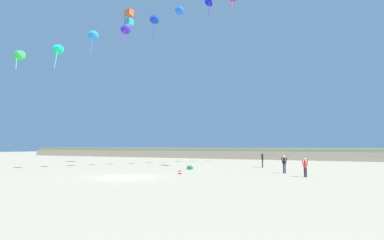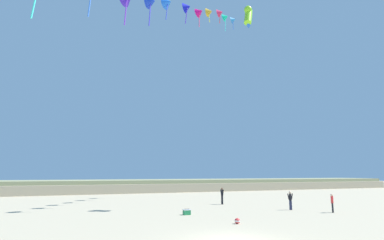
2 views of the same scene
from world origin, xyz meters
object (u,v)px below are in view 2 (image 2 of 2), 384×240
at_px(person_near_right, 222,195).
at_px(large_kite_low_lead, 248,16).
at_px(person_near_left, 332,202).
at_px(beach_cooler, 187,212).
at_px(person_mid_center, 290,199).
at_px(beach_ball, 237,221).

xyz_separation_m(person_near_right, large_kite_low_lead, (1.12, -4.64, 18.70)).
bearing_deg(person_near_left, beach_cooler, 165.13).
bearing_deg(large_kite_low_lead, person_mid_center, -40.92).
height_order(person_near_right, beach_ball, person_near_right).
bearing_deg(person_near_right, beach_ball, -112.31).
bearing_deg(beach_ball, person_near_right, 67.69).
xyz_separation_m(person_near_left, large_kite_low_lead, (-4.52, 4.93, 18.82)).
height_order(large_kite_low_lead, beach_ball, large_kite_low_lead).
relative_size(person_mid_center, beach_cooler, 2.89).
relative_size(person_mid_center, large_kite_low_lead, 0.65).
height_order(person_near_left, person_near_right, person_near_right).
distance_m(person_near_right, beach_ball, 12.61).
bearing_deg(person_mid_center, beach_cooler, 177.82).
height_order(person_mid_center, beach_ball, person_mid_center).
distance_m(large_kite_low_lead, beach_cooler, 20.98).
height_order(person_near_left, beach_cooler, person_near_left).
bearing_deg(beach_cooler, person_mid_center, -2.18).
height_order(person_mid_center, large_kite_low_lead, large_kite_low_lead).
distance_m(beach_cooler, beach_ball, 5.52).
bearing_deg(large_kite_low_lead, person_near_right, 103.60).
relative_size(beach_cooler, beach_ball, 1.59).
xyz_separation_m(person_near_left, beach_ball, (-10.42, -2.08, -0.72)).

